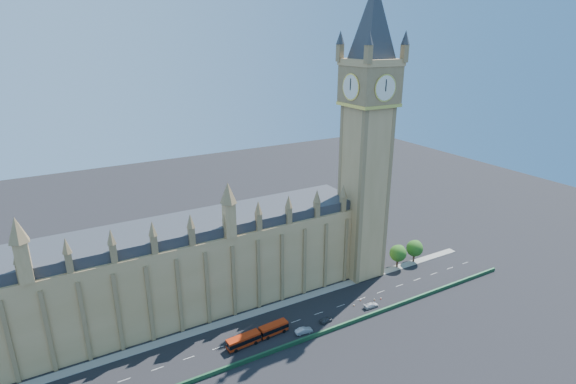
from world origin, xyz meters
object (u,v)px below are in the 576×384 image
red_bus (258,335)px  car_grey (326,320)px  car_white (371,305)px  car_silver (304,331)px

red_bus → car_grey: red_bus is taller
car_grey → car_white: size_ratio=0.82×
car_silver → car_white: (24.49, 0.65, -0.11)m
red_bus → car_white: size_ratio=3.78×
red_bus → car_white: red_bus is taller
red_bus → car_silver: bearing=-19.9°
car_white → car_silver: bearing=94.1°
red_bus → car_white: 37.05m
car_grey → car_white: 16.25m
red_bus → car_white: (36.93, -2.91, -0.93)m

